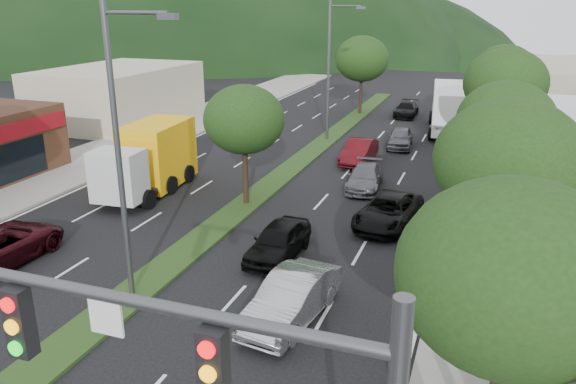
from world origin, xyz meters
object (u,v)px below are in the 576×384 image
at_px(car_queue_b, 365,177).
at_px(tree_r_a, 512,276).
at_px(motorhome, 450,108).
at_px(car_queue_a, 278,241).
at_px(car_queue_d, 388,211).
at_px(tree_med_near, 244,120).
at_px(car_queue_f, 406,109).
at_px(tree_r_c, 506,122).
at_px(tree_r_d, 505,84).
at_px(streetlight_near, 122,143).
at_px(car_queue_c, 359,151).
at_px(tree_r_b, 509,161).
at_px(box_truck, 151,160).
at_px(streetlight_mid, 331,65).
at_px(tree_r_e, 504,70).
at_px(tree_med_far, 362,59).
at_px(sedan_silver, 291,298).
at_px(car_queue_e, 400,138).

bearing_deg(car_queue_b, tree_r_a, -75.02).
bearing_deg(motorhome, tree_r_a, -89.63).
height_order(car_queue_a, motorhome, motorhome).
distance_m(car_queue_b, car_queue_d, 5.46).
xyz_separation_m(tree_med_near, car_queue_f, (4.21, 26.24, -3.78)).
bearing_deg(tree_r_c, tree_med_near, -170.54).
xyz_separation_m(tree_r_d, motorhome, (-3.70, 9.13, -3.28)).
bearing_deg(streetlight_near, car_queue_c, 80.08).
height_order(tree_r_b, car_queue_d, tree_r_b).
bearing_deg(box_truck, streetlight_mid, -116.81).
relative_size(streetlight_mid, car_queue_c, 2.19).
relative_size(tree_r_e, tree_med_far, 0.97).
distance_m(sedan_silver, car_queue_f, 35.86).
relative_size(tree_r_d, car_queue_c, 1.57).
bearing_deg(tree_r_b, car_queue_c, 117.99).
bearing_deg(car_queue_c, box_truck, -134.27).
distance_m(streetlight_near, car_queue_e, 25.73).
bearing_deg(tree_r_e, sedan_silver, -101.02).
relative_size(tree_r_d, tree_r_e, 1.07).
bearing_deg(tree_med_near, tree_r_b, -26.57).
xyz_separation_m(car_queue_a, car_queue_c, (-0.12, 15.00, 0.03)).
distance_m(tree_med_far, car_queue_f, 6.07).
bearing_deg(tree_r_b, car_queue_e, 107.46).
height_order(tree_r_d, car_queue_b, tree_r_d).
xyz_separation_m(car_queue_a, car_queue_e, (1.71, 20.00, -0.01)).
xyz_separation_m(car_queue_e, motorhome, (2.81, 6.43, 1.19)).
relative_size(tree_r_c, tree_r_e, 0.97).
height_order(streetlight_near, motorhome, streetlight_near).
height_order(tree_med_far, sedan_silver, tree_med_far).
bearing_deg(streetlight_near, tree_r_c, 45.49).
bearing_deg(tree_r_d, tree_r_e, 90.00).
height_order(tree_r_e, box_truck, tree_r_e).
relative_size(tree_r_e, car_queue_e, 1.62).
bearing_deg(motorhome, box_truck, -129.96).
xyz_separation_m(tree_r_d, streetlight_near, (-11.79, -22.00, 0.40)).
bearing_deg(streetlight_mid, tree_r_b, -60.68).
height_order(tree_r_b, tree_r_d, tree_r_d).
xyz_separation_m(car_queue_c, car_queue_f, (0.56, 16.53, -0.10)).
bearing_deg(box_truck, car_queue_c, -139.93).
distance_m(tree_med_near, motorhome, 22.85).
bearing_deg(tree_r_a, car_queue_d, 108.77).
bearing_deg(tree_med_far, car_queue_b, -76.43).
relative_size(tree_r_c, motorhome, 0.68).
bearing_deg(tree_r_c, tree_r_b, -90.00).
relative_size(tree_r_d, car_queue_a, 1.70).
distance_m(sedan_silver, car_queue_a, 4.76).
bearing_deg(tree_r_d, sedan_silver, -105.90).
distance_m(tree_r_e, tree_med_far, 12.65).
bearing_deg(car_queue_d, tree_r_e, 85.34).
height_order(tree_r_a, sedan_silver, tree_r_a).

